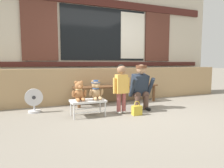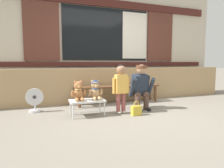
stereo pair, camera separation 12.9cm
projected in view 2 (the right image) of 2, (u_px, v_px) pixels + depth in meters
The scene contains 11 objects.
ground_plane at pixel (138, 113), 3.92m from camera, with size 60.00×60.00×0.00m, color gray.
brick_low_wall at pixel (112, 84), 5.20m from camera, with size 6.81×0.25×0.85m, color tan.
shop_facade at pixel (106, 38), 5.55m from camera, with size 6.95×0.26×3.31m.
wooden_bench_long at pixel (118, 88), 4.87m from camera, with size 2.10×0.40×0.44m.
small_display_bench at pixel (87, 102), 3.73m from camera, with size 0.64×0.36×0.30m.
teddy_bear_plain at pixel (78, 92), 3.65m from camera, with size 0.28×0.26×0.36m.
teddy_bear_with_hat at pixel (95, 90), 3.76m from camera, with size 0.28×0.27×0.36m.
child_standing at pixel (121, 83), 3.87m from camera, with size 0.35×0.18×0.96m.
adult_crouching at pixel (141, 87), 4.22m from camera, with size 0.50×0.49×0.95m.
handbag_on_ground at pixel (136, 110), 3.77m from camera, with size 0.18×0.11×0.27m.
floor_fan at pixel (35, 100), 4.00m from camera, with size 0.34×0.24×0.48m.
Camera 2 is at (-1.81, -3.42, 0.99)m, focal length 32.11 mm.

